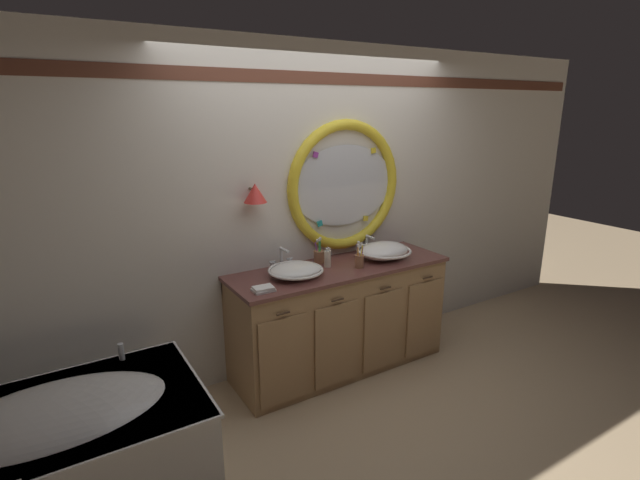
# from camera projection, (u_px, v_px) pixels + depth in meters

# --- Properties ---
(ground_plane) EXTENTS (14.00, 14.00, 0.00)m
(ground_plane) POSITION_uv_depth(u_px,v_px,m) (354.00, 382.00, 3.77)
(ground_plane) COLOR tan
(back_wall_assembly) EXTENTS (6.40, 0.26, 2.60)m
(back_wall_assembly) POSITION_uv_depth(u_px,v_px,m) (318.00, 206.00, 3.90)
(back_wall_assembly) COLOR silver
(back_wall_assembly) RESTS_ON ground_plane
(vanity_counter) EXTENTS (1.82, 0.61, 0.89)m
(vanity_counter) POSITION_uv_depth(u_px,v_px,m) (340.00, 317.00, 3.88)
(vanity_counter) COLOR tan
(vanity_counter) RESTS_ON ground_plane
(bathtub) EXTENTS (1.53, 0.96, 0.66)m
(bathtub) POSITION_uv_depth(u_px,v_px,m) (59.00, 449.00, 2.54)
(bathtub) COLOR white
(bathtub) RESTS_ON ground_plane
(sink_basin_left) EXTENTS (0.42, 0.42, 0.10)m
(sink_basin_left) POSITION_uv_depth(u_px,v_px,m) (296.00, 270.00, 3.51)
(sink_basin_left) COLOR white
(sink_basin_left) RESTS_ON vanity_counter
(sink_basin_right) EXTENTS (0.46, 0.46, 0.14)m
(sink_basin_right) POSITION_uv_depth(u_px,v_px,m) (384.00, 251.00, 3.93)
(sink_basin_right) COLOR white
(sink_basin_right) RESTS_ON vanity_counter
(faucet_set_left) EXTENTS (0.20, 0.15, 0.17)m
(faucet_set_left) POSITION_uv_depth(u_px,v_px,m) (282.00, 260.00, 3.69)
(faucet_set_left) COLOR silver
(faucet_set_left) RESTS_ON vanity_counter
(faucet_set_right) EXTENTS (0.22, 0.12, 0.15)m
(faucet_set_right) POSITION_uv_depth(u_px,v_px,m) (367.00, 245.00, 4.12)
(faucet_set_right) COLOR silver
(faucet_set_right) RESTS_ON vanity_counter
(toothbrush_holder_left) EXTENTS (0.09, 0.09, 0.22)m
(toothbrush_holder_left) POSITION_uv_depth(u_px,v_px,m) (319.00, 256.00, 3.83)
(toothbrush_holder_left) COLOR #996647
(toothbrush_holder_left) RESTS_ON vanity_counter
(toothbrush_holder_right) EXTENTS (0.08, 0.08, 0.21)m
(toothbrush_holder_right) POSITION_uv_depth(u_px,v_px,m) (359.00, 260.00, 3.71)
(toothbrush_holder_right) COLOR #996647
(toothbrush_holder_right) RESTS_ON vanity_counter
(soap_dispenser) EXTENTS (0.06, 0.06, 0.16)m
(soap_dispenser) POSITION_uv_depth(u_px,v_px,m) (328.00, 258.00, 3.73)
(soap_dispenser) COLOR #EFE5C6
(soap_dispenser) RESTS_ON vanity_counter
(folded_hand_towel) EXTENTS (0.15, 0.11, 0.03)m
(folded_hand_towel) POSITION_uv_depth(u_px,v_px,m) (263.00, 289.00, 3.25)
(folded_hand_towel) COLOR white
(folded_hand_towel) RESTS_ON vanity_counter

